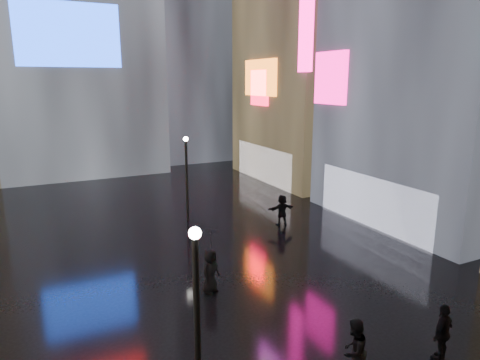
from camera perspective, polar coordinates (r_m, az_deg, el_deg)
ground at (r=23.69m, az=-8.65°, el=-7.87°), size 140.00×140.00×0.00m
building_right_far at (r=38.82m, az=10.19°, el=21.14°), size 10.28×12.00×28.00m
lamp_near at (r=10.71m, az=-5.75°, el=-17.71°), size 0.30×0.30×5.20m
lamp_far at (r=26.00m, az=-7.12°, el=0.85°), size 0.30×0.30×5.20m
pedestrian_1 at (r=13.44m, az=14.93°, el=-21.13°), size 1.12×1.00×1.91m
pedestrian_3 at (r=15.16m, az=25.41°, el=-17.88°), size 1.17×0.72×1.86m
pedestrian_4 at (r=17.71m, az=-3.98°, el=-11.99°), size 1.07×0.94×1.84m
pedestrian_5 at (r=25.57m, az=5.61°, el=-4.01°), size 1.74×0.63×1.85m
umbrella_2 at (r=17.18m, az=-4.05°, el=-7.90°), size 1.07×1.06×0.87m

